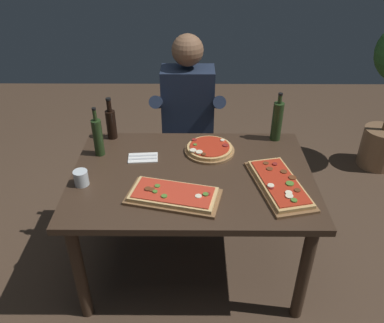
{
  "coord_description": "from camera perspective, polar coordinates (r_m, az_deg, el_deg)",
  "views": [
    {
      "loc": [
        0.01,
        -1.9,
        2.06
      ],
      "look_at": [
        0.0,
        0.05,
        0.79
      ],
      "focal_mm": 37.2,
      "sensor_mm": 36.0,
      "label": 1
    }
  ],
  "objects": [
    {
      "name": "ground_plane",
      "position": [
        2.8,
        -0.01,
        -14.24
      ],
      "size": [
        6.4,
        6.4,
        0.0
      ],
      "primitive_type": "plane",
      "color": "#4C3828"
    },
    {
      "name": "dining_table",
      "position": [
        2.37,
        -0.01,
        -3.61
      ],
      "size": [
        1.4,
        0.96,
        0.74
      ],
      "color": "#3D2B1E",
      "rests_on": "ground_plane"
    },
    {
      "name": "pizza_rectangular_front",
      "position": [
        2.12,
        -2.67,
        -4.86
      ],
      "size": [
        0.53,
        0.34,
        0.05
      ],
      "color": "brown",
      "rests_on": "dining_table"
    },
    {
      "name": "pizza_rectangular_left",
      "position": [
        2.25,
        12.42,
        -3.19
      ],
      "size": [
        0.34,
        0.55,
        0.05
      ],
      "color": "brown",
      "rests_on": "dining_table"
    },
    {
      "name": "pizza_round_far",
      "position": [
        2.51,
        2.53,
        1.81
      ],
      "size": [
        0.31,
        0.31,
        0.05
      ],
      "color": "olive",
      "rests_on": "dining_table"
    },
    {
      "name": "wine_bottle_dark",
      "position": [
        2.65,
        12.11,
        5.74
      ],
      "size": [
        0.07,
        0.07,
        0.33
      ],
      "color": "#233819",
      "rests_on": "dining_table"
    },
    {
      "name": "oil_bottle_amber",
      "position": [
        2.67,
        -11.53,
        5.46
      ],
      "size": [
        0.06,
        0.06,
        0.29
      ],
      "color": "black",
      "rests_on": "dining_table"
    },
    {
      "name": "vinegar_bottle_green",
      "position": [
        2.49,
        -13.35,
        3.49
      ],
      "size": [
        0.06,
        0.06,
        0.32
      ],
      "color": "#233819",
      "rests_on": "dining_table"
    },
    {
      "name": "tumbler_near_camera",
      "position": [
        2.29,
        -15.6,
        -2.39
      ],
      "size": [
        0.08,
        0.08,
        0.09
      ],
      "color": "silver",
      "rests_on": "dining_table"
    },
    {
      "name": "napkin_cutlery_set",
      "position": [
        2.46,
        -7.03,
        0.52
      ],
      "size": [
        0.19,
        0.12,
        0.01
      ],
      "color": "white",
      "rests_on": "dining_table"
    },
    {
      "name": "diner_chair",
      "position": [
        3.17,
        -0.54,
        3.35
      ],
      "size": [
        0.44,
        0.44,
        0.87
      ],
      "color": "black",
      "rests_on": "ground_plane"
    },
    {
      "name": "seated_diner",
      "position": [
        2.95,
        -0.6,
        6.52
      ],
      "size": [
        0.53,
        0.41,
        1.33
      ],
      "color": "#23232D",
      "rests_on": "ground_plane"
    }
  ]
}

